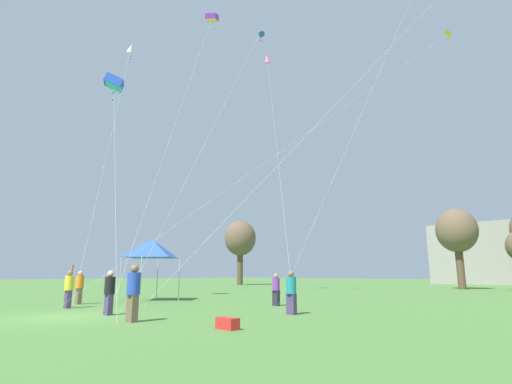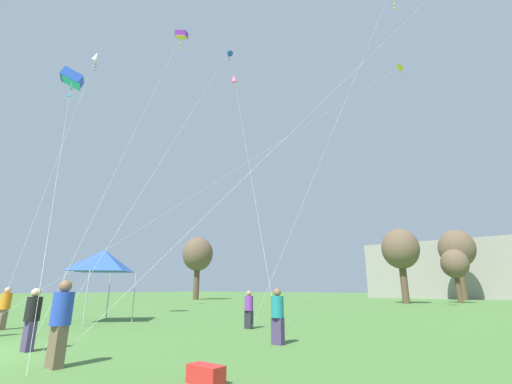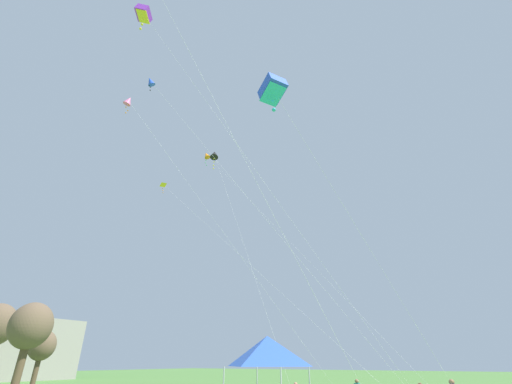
{
  "view_description": "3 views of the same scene",
  "coord_description": "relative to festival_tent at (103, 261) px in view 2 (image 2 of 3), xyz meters",
  "views": [
    {
      "loc": [
        15.2,
        -5.36,
        1.49
      ],
      "look_at": [
        -1.56,
        10.86,
        6.28
      ],
      "focal_mm": 28.0,
      "sensor_mm": 36.0,
      "label": 1
    },
    {
      "loc": [
        11.21,
        -2.67,
        1.62
      ],
      "look_at": [
        -0.62,
        12.52,
        7.02
      ],
      "focal_mm": 24.0,
      "sensor_mm": 36.0,
      "label": 2
    },
    {
      "loc": [
        -18.74,
        -0.87,
        2.57
      ],
      "look_at": [
        -2.74,
        8.88,
        11.88
      ],
      "focal_mm": 24.0,
      "sensor_mm": 36.0,
      "label": 3
    }
  ],
  "objects": [
    {
      "name": "kite_pink_diamond_1",
      "position": [
        -1.05,
        10.85,
        16.81
      ],
      "size": [
        12.01,
        10.99,
        20.25
      ],
      "color": "silver",
      "rests_on": "ground"
    },
    {
      "name": "festival_tent",
      "position": [
        0.0,
        0.0,
        0.0
      ],
      "size": [
        2.67,
        2.67,
        3.5
      ],
      "color": "#B7B7BC",
      "rests_on": "ground"
    },
    {
      "name": "cooler_box",
      "position": [
        12.24,
        -4.46,
        -2.79
      ],
      "size": [
        0.68,
        0.33,
        0.31
      ],
      "primitive_type": "cube",
      "color": "red",
      "rests_on": "ground"
    },
    {
      "name": "tree_near_right",
      "position": [
        -20.55,
        25.31,
        3.29
      ],
      "size": [
        4.35,
        4.35,
        8.78
      ],
      "color": "brown",
      "rests_on": "ground"
    },
    {
      "name": "kite_yellow_delta_3",
      "position": [
        10.75,
        18.85,
        17.0
      ],
      "size": [
        9.08,
        25.59,
        20.87
      ],
      "color": "silver",
      "rests_on": "ground"
    },
    {
      "name": "distant_building",
      "position": [
        10.25,
        57.19,
        1.45
      ],
      "size": [
        30.84,
        13.51,
        8.79
      ],
      "primitive_type": "cube",
      "color": "gray",
      "rests_on": "ground"
    },
    {
      "name": "kite_blue_box_6",
      "position": [
        -2.5,
        -1.89,
        10.62
      ],
      "size": [
        12.3,
        5.02,
        14.08
      ],
      "color": "silver",
      "rests_on": "ground"
    },
    {
      "name": "kite_blue_diamond_0",
      "position": [
        -0.49,
        9.48,
        18.5
      ],
      "size": [
        7.57,
        14.87,
        22.0
      ],
      "color": "silver",
      "rests_on": "ground"
    },
    {
      "name": "tree_far_right",
      "position": [
        6.31,
        30.4,
        2.7
      ],
      "size": [
        3.94,
        3.94,
        7.95
      ],
      "color": "brown",
      "rests_on": "ground"
    },
    {
      "name": "person_black_shirt",
      "position": [
        6.24,
        -5.15,
        -2.08
      ],
      "size": [
        0.38,
        0.38,
        1.61
      ],
      "rotation": [
        0.0,
        0.0,
        5.4
      ],
      "color": "#473860",
      "rests_on": "ground"
    },
    {
      "name": "kite_white_diamond_7",
      "position": [
        -9.2,
        2.21,
        17.72
      ],
      "size": [
        10.17,
        7.01,
        21.25
      ],
      "color": "silver",
      "rests_on": "ground"
    },
    {
      "name": "person_teal_shirt",
      "position": [
        10.83,
        -0.15,
        -2.08
      ],
      "size": [
        0.38,
        0.38,
        1.6
      ],
      "rotation": [
        0.0,
        0.0,
        2.73
      ],
      "color": "#473860",
      "rests_on": "ground"
    },
    {
      "name": "tree_far_left",
      "position": [
        10.62,
        35.33,
        1.2
      ],
      "size": [
        2.89,
        2.89,
        5.83
      ],
      "color": "brown",
      "rests_on": "ground"
    },
    {
      "name": "person_orange_shirt",
      "position": [
        -0.04,
        -3.89,
        -2.06
      ],
      "size": [
        0.39,
        0.39,
        1.64
      ],
      "rotation": [
        0.0,
        0.0,
        1.12
      ],
      "color": "brown",
      "rests_on": "ground"
    },
    {
      "name": "kite_purple_box_5",
      "position": [
        -3.92,
        6.91,
        20.35
      ],
      "size": [
        10.6,
        12.58,
        23.83
      ],
      "color": "silver",
      "rests_on": "ground"
    },
    {
      "name": "person_purple_shirt",
      "position": [
        7.59,
        2.46,
        -2.14
      ],
      "size": [
        0.36,
        0.36,
        1.5
      ],
      "rotation": [
        0.0,
        0.0,
        5.99
      ],
      "color": "#282833",
      "rests_on": "ground"
    },
    {
      "name": "person_blue_shirt",
      "position": [
        8.86,
        -5.56,
        -1.98
      ],
      "size": [
        0.42,
        0.42,
        1.78
      ],
      "rotation": [
        0.0,
        0.0,
        4.77
      ],
      "color": "brown",
      "rests_on": "ground"
    },
    {
      "name": "tree_far_centre",
      "position": [
        9.68,
        45.45,
        3.76
      ],
      "size": [
        4.67,
        4.67,
        9.44
      ],
      "color": "brown",
      "rests_on": "ground"
    }
  ]
}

